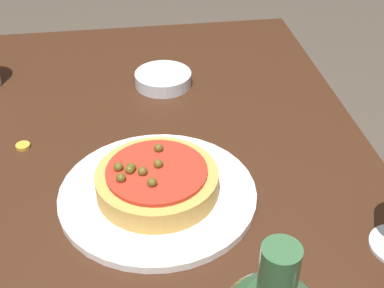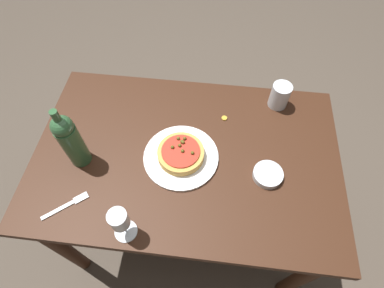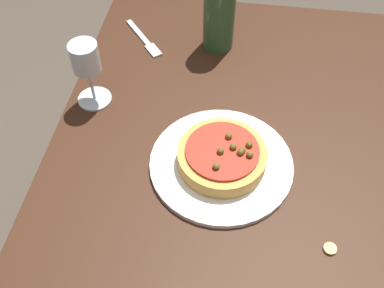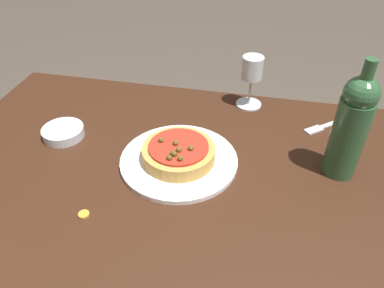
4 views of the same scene
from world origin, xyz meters
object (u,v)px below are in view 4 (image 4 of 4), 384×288
at_px(pizza, 179,152).
at_px(fork, 327,126).
at_px(dining_table, 171,197).
at_px(wine_bottle, 351,126).
at_px(side_bowl, 63,132).
at_px(wine_glass, 252,72).
at_px(bottle_cap, 84,214).
at_px(dinner_plate, 179,160).

xyz_separation_m(pizza, fork, (-0.38, -0.24, -0.03)).
bearing_deg(pizza, dining_table, 46.76).
xyz_separation_m(dining_table, wine_bottle, (-0.41, -0.07, 0.24)).
distance_m(dining_table, side_bowl, 0.35).
distance_m(side_bowl, fork, 0.74).
xyz_separation_m(dining_table, wine_glass, (-0.17, -0.33, 0.22)).
height_order(fork, bottle_cap, bottle_cap).
distance_m(dinner_plate, fork, 0.45).
height_order(dining_table, wine_glass, wine_glass).
distance_m(dining_table, dinner_plate, 0.12).
xyz_separation_m(fork, bottle_cap, (0.53, 0.46, 0.00)).
xyz_separation_m(wine_bottle, fork, (0.01, -0.19, -0.13)).
distance_m(pizza, bottle_cap, 0.27).
relative_size(wine_glass, side_bowl, 1.42).
distance_m(dinner_plate, bottle_cap, 0.27).
height_order(dining_table, dinner_plate, dinner_plate).
relative_size(side_bowl, bottle_cap, 4.70).
distance_m(pizza, wine_bottle, 0.40).
bearing_deg(pizza, wine_glass, -115.19).
relative_size(dining_table, fork, 8.29).
bearing_deg(wine_bottle, dinner_plate, 7.42).
distance_m(dinner_plate, wine_glass, 0.36).
xyz_separation_m(dinner_plate, fork, (-0.38, -0.24, -0.00)).
distance_m(dining_table, pizza, 0.14).
xyz_separation_m(pizza, bottle_cap, (0.16, 0.21, -0.03)).
distance_m(wine_glass, side_bowl, 0.56).
relative_size(dining_table, side_bowl, 10.78).
xyz_separation_m(dinner_plate, bottle_cap, (0.16, 0.21, -0.00)).
distance_m(pizza, side_bowl, 0.34).
bearing_deg(wine_glass, pizza, 64.81).
bearing_deg(dinner_plate, wine_bottle, -172.58).
bearing_deg(wine_bottle, wine_glass, -47.29).
bearing_deg(wine_glass, side_bowl, 29.12).
distance_m(dinner_plate, wine_bottle, 0.41).
height_order(dinner_plate, pizza, pizza).
bearing_deg(side_bowl, bottle_cap, 124.79).
bearing_deg(wine_bottle, side_bowl, 0.64).
height_order(pizza, wine_bottle, wine_bottle).
bearing_deg(dinner_plate, pizza, 86.45).
height_order(wine_glass, side_bowl, wine_glass).
bearing_deg(wine_glass, dinner_plate, 64.78).
bearing_deg(dining_table, side_bowl, -11.19).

